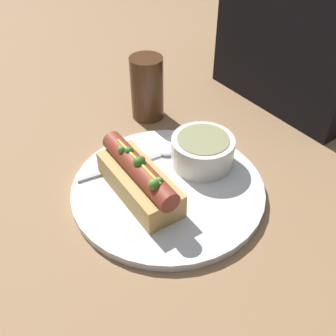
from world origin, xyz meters
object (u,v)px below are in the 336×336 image
drinking_glass (147,88)px  hot_dog (139,179)px  spoon (154,156)px  soup_bowl (203,150)px

drinking_glass → hot_dog: bearing=-35.9°
spoon → drinking_glass: size_ratio=1.51×
hot_dog → spoon: (-0.06, 0.06, -0.03)m
soup_bowl → drinking_glass: size_ratio=0.83×
soup_bowl → drinking_glass: bearing=175.2°
hot_dog → soup_bowl: size_ratio=1.65×
hot_dog → soup_bowl: bearing=93.3°
hot_dog → soup_bowl: 0.12m
soup_bowl → drinking_glass: (-0.18, 0.02, 0.02)m
soup_bowl → hot_dog: bearing=-88.4°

